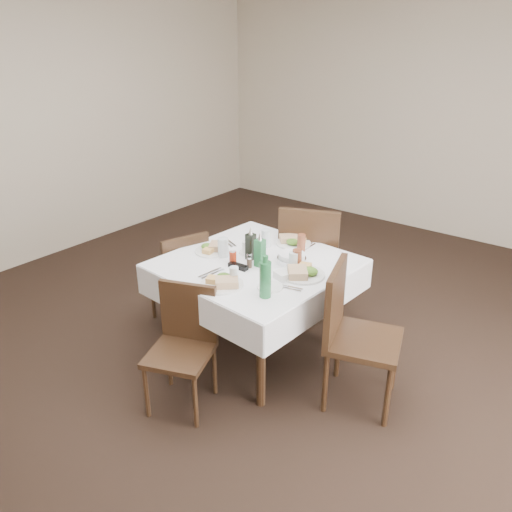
{
  "coord_description": "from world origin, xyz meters",
  "views": [
    {
      "loc": [
        1.96,
        -2.47,
        2.27
      ],
      "look_at": [
        -0.05,
        0.12,
        0.8
      ],
      "focal_mm": 35.0,
      "sensor_mm": 36.0,
      "label": 1
    }
  ],
  "objects_px": {
    "chair_east": "(351,327)",
    "bread_basket": "(292,258)",
    "water_s": "(234,275)",
    "water_w": "(223,247)",
    "chair_south": "(184,338)",
    "water_n": "(266,238)",
    "dining_table": "(256,273)",
    "chair_north": "(310,256)",
    "oil_cruet_green": "(260,252)",
    "ketchup_bottle": "(233,257)",
    "water_e": "(294,261)",
    "coffee_mug": "(248,248)",
    "oil_cruet_dark": "(251,245)",
    "chair_west": "(182,274)",
    "green_bottle": "(265,279)"
  },
  "relations": [
    {
      "from": "bread_basket",
      "to": "oil_cruet_green",
      "type": "xyz_separation_m",
      "value": [
        -0.14,
        -0.19,
        0.08
      ]
    },
    {
      "from": "water_s",
      "to": "water_w",
      "type": "relative_size",
      "value": 0.77
    },
    {
      "from": "chair_east",
      "to": "green_bottle",
      "type": "relative_size",
      "value": 3.42
    },
    {
      "from": "chair_south",
      "to": "water_n",
      "type": "distance_m",
      "value": 1.05
    },
    {
      "from": "chair_east",
      "to": "ketchup_bottle",
      "type": "distance_m",
      "value": 0.96
    },
    {
      "from": "chair_south",
      "to": "bread_basket",
      "type": "height_order",
      "value": "bread_basket"
    },
    {
      "from": "oil_cruet_green",
      "to": "water_w",
      "type": "bearing_deg",
      "value": -173.76
    },
    {
      "from": "chair_north",
      "to": "coffee_mug",
      "type": "height_order",
      "value": "chair_north"
    },
    {
      "from": "dining_table",
      "to": "chair_west",
      "type": "bearing_deg",
      "value": -174.48
    },
    {
      "from": "chair_east",
      "to": "bread_basket",
      "type": "relative_size",
      "value": 4.54
    },
    {
      "from": "oil_cruet_green",
      "to": "coffee_mug",
      "type": "bearing_deg",
      "value": 149.32
    },
    {
      "from": "oil_cruet_green",
      "to": "dining_table",
      "type": "bearing_deg",
      "value": 150.58
    },
    {
      "from": "bread_basket",
      "to": "coffee_mug",
      "type": "xyz_separation_m",
      "value": [
        -0.36,
        -0.06,
        0.01
      ]
    },
    {
      "from": "water_s",
      "to": "oil_cruet_green",
      "type": "xyz_separation_m",
      "value": [
        -0.02,
        0.31,
        0.05
      ]
    },
    {
      "from": "water_s",
      "to": "green_bottle",
      "type": "height_order",
      "value": "green_bottle"
    },
    {
      "from": "coffee_mug",
      "to": "chair_west",
      "type": "bearing_deg",
      "value": -164.23
    },
    {
      "from": "chair_south",
      "to": "bread_basket",
      "type": "relative_size",
      "value": 3.88
    },
    {
      "from": "chair_north",
      "to": "water_e",
      "type": "relative_size",
      "value": 8.25
    },
    {
      "from": "water_s",
      "to": "coffee_mug",
      "type": "relative_size",
      "value": 0.82
    },
    {
      "from": "chair_north",
      "to": "water_w",
      "type": "distance_m",
      "value": 0.84
    },
    {
      "from": "ketchup_bottle",
      "to": "oil_cruet_dark",
      "type": "bearing_deg",
      "value": 72.82
    },
    {
      "from": "dining_table",
      "to": "water_s",
      "type": "bearing_deg",
      "value": -76.09
    },
    {
      "from": "ketchup_bottle",
      "to": "chair_south",
      "type": "bearing_deg",
      "value": -82.94
    },
    {
      "from": "water_e",
      "to": "bread_basket",
      "type": "relative_size",
      "value": 0.58
    },
    {
      "from": "oil_cruet_green",
      "to": "water_n",
      "type": "bearing_deg",
      "value": 119.88
    },
    {
      "from": "oil_cruet_dark",
      "to": "chair_east",
      "type": "bearing_deg",
      "value": -4.63
    },
    {
      "from": "chair_east",
      "to": "oil_cruet_green",
      "type": "xyz_separation_m",
      "value": [
        -0.74,
        0.01,
        0.33
      ]
    },
    {
      "from": "dining_table",
      "to": "oil_cruet_dark",
      "type": "xyz_separation_m",
      "value": [
        -0.06,
        0.02,
        0.19
      ]
    },
    {
      "from": "chair_north",
      "to": "chair_south",
      "type": "bearing_deg",
      "value": -93.04
    },
    {
      "from": "ketchup_bottle",
      "to": "coffee_mug",
      "type": "distance_m",
      "value": 0.22
    },
    {
      "from": "water_w",
      "to": "oil_cruet_green",
      "type": "distance_m",
      "value": 0.32
    },
    {
      "from": "water_s",
      "to": "water_e",
      "type": "height_order",
      "value": "water_e"
    },
    {
      "from": "chair_west",
      "to": "oil_cruet_dark",
      "type": "distance_m",
      "value": 0.76
    },
    {
      "from": "dining_table",
      "to": "green_bottle",
      "type": "distance_m",
      "value": 0.56
    },
    {
      "from": "oil_cruet_green",
      "to": "green_bottle",
      "type": "xyz_separation_m",
      "value": [
        0.3,
        -0.34,
        0.01
      ]
    },
    {
      "from": "water_e",
      "to": "green_bottle",
      "type": "height_order",
      "value": "green_bottle"
    },
    {
      "from": "chair_west",
      "to": "water_w",
      "type": "height_order",
      "value": "water_w"
    },
    {
      "from": "water_n",
      "to": "ketchup_bottle",
      "type": "height_order",
      "value": "water_n"
    },
    {
      "from": "water_w",
      "to": "water_e",
      "type": "bearing_deg",
      "value": 15.22
    },
    {
      "from": "chair_south",
      "to": "chair_north",
      "type": "bearing_deg",
      "value": 86.96
    },
    {
      "from": "water_n",
      "to": "water_e",
      "type": "xyz_separation_m",
      "value": [
        0.39,
        -0.2,
        -0.01
      ]
    },
    {
      "from": "chair_east",
      "to": "oil_cruet_dark",
      "type": "relative_size",
      "value": 3.87
    },
    {
      "from": "chair_east",
      "to": "water_e",
      "type": "distance_m",
      "value": 0.61
    },
    {
      "from": "water_e",
      "to": "water_w",
      "type": "distance_m",
      "value": 0.55
    },
    {
      "from": "chair_south",
      "to": "oil_cruet_dark",
      "type": "bearing_deg",
      "value": 92.09
    },
    {
      "from": "coffee_mug",
      "to": "water_e",
      "type": "bearing_deg",
      "value": -2.32
    },
    {
      "from": "chair_east",
      "to": "oil_cruet_dark",
      "type": "distance_m",
      "value": 0.93
    },
    {
      "from": "water_w",
      "to": "oil_cruet_dark",
      "type": "height_order",
      "value": "oil_cruet_dark"
    },
    {
      "from": "oil_cruet_dark",
      "to": "chair_west",
      "type": "bearing_deg",
      "value": -172.16
    },
    {
      "from": "water_s",
      "to": "coffee_mug",
      "type": "bearing_deg",
      "value": 118.26
    }
  ]
}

